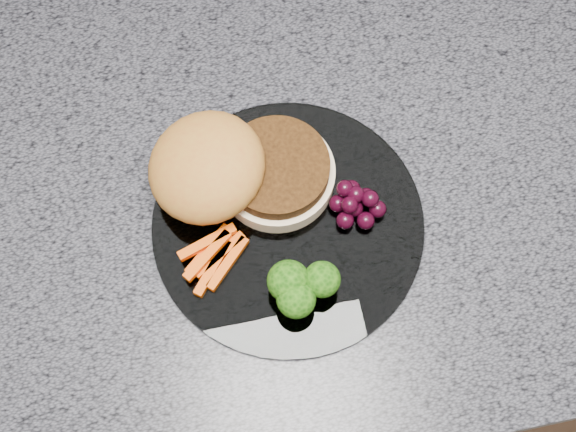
# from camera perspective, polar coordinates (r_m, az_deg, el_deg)

# --- Properties ---
(island_cabinet) EXTENTS (1.20, 0.60, 0.86)m
(island_cabinet) POSITION_cam_1_polar(r_m,az_deg,el_deg) (1.25, 3.74, -4.10)
(island_cabinet) COLOR #4F311B
(island_cabinet) RESTS_ON ground
(countertop) EXTENTS (1.20, 0.60, 0.04)m
(countertop) POSITION_cam_1_polar(r_m,az_deg,el_deg) (0.83, 5.66, 4.77)
(countertop) COLOR #494A53
(countertop) RESTS_ON island_cabinet
(plate) EXTENTS (0.26, 0.26, 0.01)m
(plate) POSITION_cam_1_polar(r_m,az_deg,el_deg) (0.77, 0.00, -0.60)
(plate) COLOR white
(plate) RESTS_ON countertop
(burger) EXTENTS (0.18, 0.12, 0.06)m
(burger) POSITION_cam_1_polar(r_m,az_deg,el_deg) (0.76, -4.01, 3.22)
(burger) COLOR beige
(burger) RESTS_ON plate
(carrot_sticks) EXTENTS (0.07, 0.07, 0.02)m
(carrot_sticks) POSITION_cam_1_polar(r_m,az_deg,el_deg) (0.75, -5.29, -2.83)
(carrot_sticks) COLOR #EB5003
(carrot_sticks) RESTS_ON plate
(broccoli) EXTENTS (0.07, 0.05, 0.05)m
(broccoli) POSITION_cam_1_polar(r_m,az_deg,el_deg) (0.72, 0.86, -5.04)
(broccoli) COLOR #5C8B32
(broccoli) RESTS_ON plate
(grape_bunch) EXTENTS (0.05, 0.05, 0.03)m
(grape_bunch) POSITION_cam_1_polar(r_m,az_deg,el_deg) (0.76, 4.88, 0.91)
(grape_bunch) COLOR black
(grape_bunch) RESTS_ON plate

